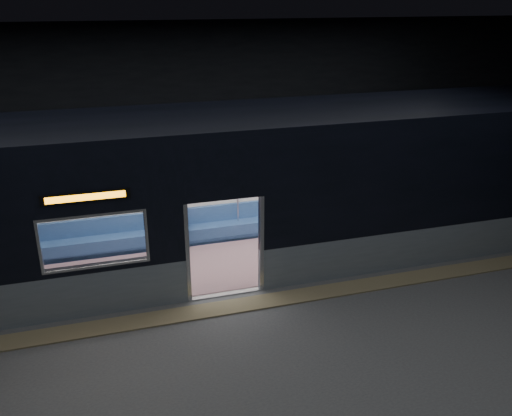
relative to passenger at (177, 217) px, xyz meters
name	(u,v)px	position (x,y,z in m)	size (l,w,h in m)	color
station_floor	(240,323)	(0.56, -3.55, -0.76)	(24.00, 14.00, 0.01)	#47494C
station_envelope	(237,127)	(0.56, -3.55, 2.90)	(24.00, 14.00, 5.00)	black
tactile_strip	(232,307)	(0.56, -3.00, -0.74)	(22.80, 0.50, 0.03)	#8C7F59
metro_car	(207,185)	(0.56, -1.00, 1.09)	(18.00, 3.04, 3.35)	gray
passenger	(177,217)	(0.00, 0.00, 0.00)	(0.40, 0.64, 1.28)	black
handbag	(180,224)	(0.05, -0.20, -0.10)	(0.25, 0.21, 0.12)	black
transit_map	(363,167)	(4.94, 0.31, 0.71)	(0.97, 0.03, 0.63)	white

